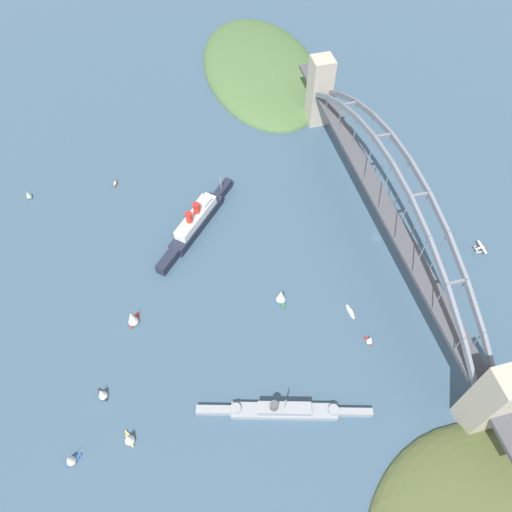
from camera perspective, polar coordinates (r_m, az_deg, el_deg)
The scene contains 15 objects.
ground_plane at distance 317.91m, azimuth 13.84°, elevation 2.09°, with size 1400.00×1400.00×0.00m, color #385166.
harbor_arch_bridge at distance 296.59m, azimuth 14.92°, elevation 5.48°, with size 298.33×15.10×66.18m.
headland_east_shore at distance 440.27m, azimuth 0.89°, elevation 20.65°, with size 163.28×94.25×24.38m.
ocean_liner at distance 311.77m, azimuth -6.98°, elevation 4.02°, with size 65.23×60.46×19.83m.
naval_cruiser at distance 253.50m, azimuth 3.15°, elevation -17.51°, with size 27.16×85.13×17.62m.
seaplane_taxiing_near_bridge at distance 331.16m, azimuth 24.64°, elevation 0.80°, with size 10.13×7.44×4.90m.
small_boat_0 at distance 279.52m, azimuth -14.22°, elevation -6.97°, with size 9.83×7.88×11.83m.
small_boat_1 at distance 260.86m, azimuth -20.85°, elevation -21.27°, with size 5.98×7.73×8.36m.
small_boat_2 at distance 278.93m, azimuth 2.94°, elevation -4.64°, with size 10.16×5.96×10.83m.
small_boat_3 at distance 266.31m, azimuth -17.52°, elevation -14.98°, with size 7.84×6.08×9.12m.
small_boat_4 at distance 255.15m, azimuth -14.62°, elevation -19.84°, with size 8.76×6.07×9.49m.
small_boat_5 at distance 283.17m, azimuth 10.94°, elevation -6.40°, with size 9.09×2.37×2.44m.
small_boat_6 at distance 352.22m, azimuth -16.05°, elevation 8.11°, with size 7.39×3.23×1.79m.
small_boat_7 at distance 274.44m, azimuth 13.11°, elevation -9.46°, with size 6.16×4.15×6.93m.
small_boat_8 at distance 361.82m, azimuth -24.99°, elevation 6.47°, with size 5.22×5.25×6.21m.
Camera 1 is at (-164.04, 121.92, 243.50)m, focal length 34.38 mm.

